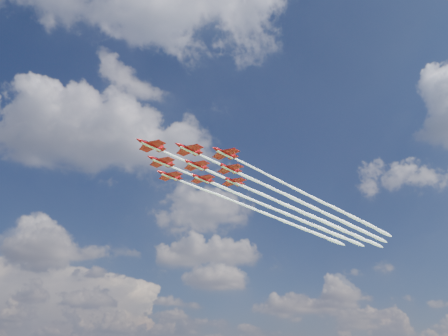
% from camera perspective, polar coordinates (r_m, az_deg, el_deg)
% --- Properties ---
extents(jet_lead, '(105.55, 81.01, 2.88)m').
position_cam_1_polar(jet_lead, '(185.17, 5.48, -3.67)').
color(jet_lead, '#A4090D').
extents(jet_row2_port, '(105.55, 81.01, 2.88)m').
position_cam_1_polar(jet_row2_port, '(189.35, 9.04, -3.95)').
color(jet_row2_port, '#A4090D').
extents(jet_row2_starb, '(105.55, 81.01, 2.88)m').
position_cam_1_polar(jet_row2_starb, '(196.78, 5.64, -4.95)').
color(jet_row2_starb, '#A4090D').
extents(jet_row3_port, '(105.55, 81.01, 2.88)m').
position_cam_1_polar(jet_row3_port, '(194.24, 12.44, -4.21)').
color(jet_row3_port, '#A4090D').
extents(jet_row3_centre, '(105.55, 81.01, 2.88)m').
position_cam_1_polar(jet_row3_centre, '(200.99, 9.00, -5.19)').
color(jet_row3_centre, '#A4090D').
extents(jet_row3_starb, '(105.55, 81.01, 2.88)m').
position_cam_1_polar(jet_row3_starb, '(208.48, 5.79, -6.09)').
color(jet_row3_starb, '#A4090D').
extents(jet_row4_port, '(105.55, 81.01, 2.88)m').
position_cam_1_polar(jet_row4_port, '(205.87, 12.22, -5.40)').
color(jet_row4_port, '#A4090D').
extents(jet_row4_starb, '(105.55, 81.01, 2.88)m').
position_cam_1_polar(jet_row4_starb, '(212.72, 8.97, -6.29)').
color(jet_row4_starb, '#A4090D').
extents(jet_tail, '(105.55, 81.01, 2.88)m').
position_cam_1_polar(jet_tail, '(217.59, 12.01, -6.47)').
color(jet_tail, '#A4090D').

